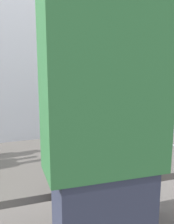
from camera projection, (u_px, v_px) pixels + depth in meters
desk at (74, 170)px, 1.67m from camera, size 1.59×0.75×0.70m
laptop at (139, 134)px, 1.89m from camera, size 0.34×0.26×0.22m
person_figure at (104, 156)px, 1.09m from camera, size 0.45×0.29×1.79m
coffee_mug at (76, 149)px, 1.61m from camera, size 0.12×0.08×0.11m
back_wall at (40, 47)px, 2.36m from camera, size 6.00×0.10×2.60m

